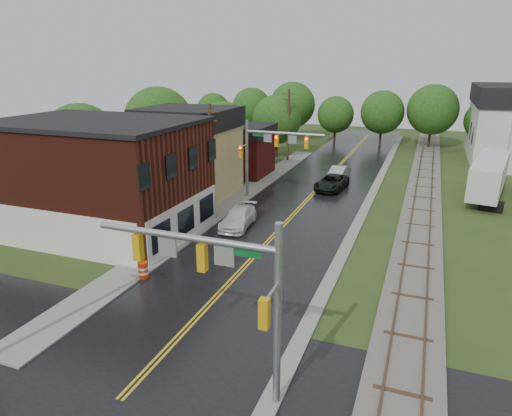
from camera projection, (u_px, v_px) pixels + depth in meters
The scene contains 22 objects.
ground at pixel (119, 401), 17.25m from camera, with size 160.00×160.00×0.00m, color #283E18.
main_road at pixel (312, 194), 43.95m from camera, with size 10.00×90.00×0.02m, color black.
cross_road at pixel (149, 369), 19.03m from camera, with size 60.00×9.00×0.02m, color black.
curb_right at pixel (376, 187), 46.57m from camera, with size 0.80×70.00×0.12m, color gray.
sidewalk_left at pixel (233, 202), 41.59m from camera, with size 2.40×50.00×0.12m, color gray.
brick_building at pixel (99, 177), 33.54m from camera, with size 14.30×10.30×8.30m.
yellow_house at pixel (190, 161), 43.12m from camera, with size 8.00×7.00×6.40m, color tan.
darkred_building at pixel (237, 155), 51.09m from camera, with size 7.00×6.00×4.40m, color #3F0F0C.
railroad at pixel (424, 190), 44.99m from camera, with size 3.20×80.00×0.30m.
traffic_signal_near at pixel (222, 274), 16.34m from camera, with size 7.34×0.30×7.20m.
traffic_signal_far at pixel (269, 146), 40.92m from camera, with size 7.34×0.43×7.20m.
utility_pole_b at pixel (211, 157), 37.67m from camera, with size 1.80×0.28×9.00m.
utility_pole_c at pixel (288, 124), 57.25m from camera, with size 1.80×0.28×9.00m.
tree_left_a at pixel (82, 143), 41.86m from camera, with size 6.80×6.80×8.67m.
tree_left_b at pixel (160, 124), 49.90m from camera, with size 7.60×7.60×9.69m.
tree_left_c at pixel (224, 127), 56.04m from camera, with size 6.00×6.00×7.65m.
tree_left_e at pixel (278, 121), 59.60m from camera, with size 6.40×6.40×8.16m.
suv_dark at pixel (332, 183), 45.33m from camera, with size 2.41×5.23×1.45m, color black.
sedan_silver at pixel (338, 173), 49.03m from camera, with size 1.56×4.46×1.47m, color #A9A9AE.
pickup_white at pixel (238, 218), 35.17m from camera, with size 2.01×4.95×1.44m, color silver.
semi_trailer at pixel (489, 175), 42.31m from camera, with size 4.51×11.80×3.69m.
construction_barrel at pixel (143, 270), 26.82m from camera, with size 0.58×0.58×1.04m, color red.
Camera 1 is at (9.88, -11.41, 12.25)m, focal length 32.00 mm.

